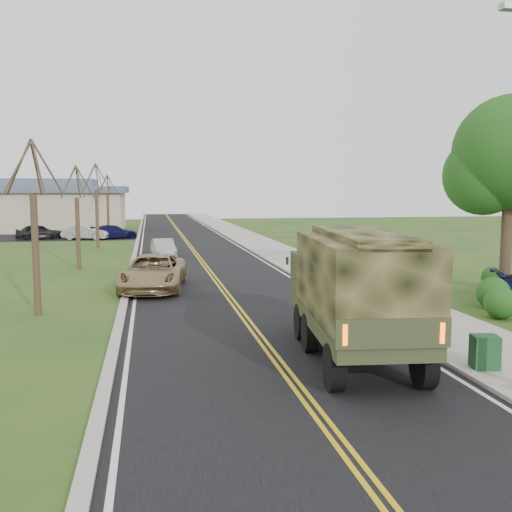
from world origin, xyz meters
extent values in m
plane|color=#234818|center=(0.00, 0.00, 0.00)|extent=(160.00, 160.00, 0.00)
cube|color=black|center=(0.00, 40.00, 0.01)|extent=(8.00, 120.00, 0.01)
cube|color=#9E998E|center=(4.15, 40.00, 0.06)|extent=(0.30, 120.00, 0.12)
cube|color=#9E998E|center=(5.90, 40.00, 0.05)|extent=(3.20, 120.00, 0.10)
cube|color=#9E998E|center=(-4.15, 40.00, 0.05)|extent=(0.30, 120.00, 0.10)
cylinder|color=#38281C|center=(11.00, 10.00, 2.52)|extent=(0.44, 0.44, 5.04)
sphere|color=#234E16|center=(11.00, 10.00, 5.85)|extent=(4.50, 4.50, 4.50)
sphere|color=#234E16|center=(10.20, 10.50, 4.95)|extent=(3.24, 3.24, 3.24)
cylinder|color=#38281C|center=(-7.00, 10.00, 2.10)|extent=(0.24, 0.24, 4.20)
cylinder|color=#38281C|center=(-6.52, 10.13, 5.13)|extent=(1.01, 0.33, 1.90)
cylinder|color=#38281C|center=(-6.97, 10.62, 5.05)|extent=(0.13, 1.29, 1.74)
cylinder|color=#38281C|center=(-7.46, 10.18, 5.13)|extent=(0.98, 0.43, 1.90)
cylinder|color=#38281C|center=(-7.39, 9.52, 5.05)|extent=(0.79, 1.05, 1.77)
cylinder|color=#38281C|center=(-6.73, 9.59, 5.13)|extent=(0.58, 0.90, 1.90)
cylinder|color=#38281C|center=(-7.00, 22.00, 1.98)|extent=(0.24, 0.24, 3.96)
cylinder|color=#38281C|center=(-6.55, 22.12, 4.83)|extent=(0.96, 0.32, 1.79)
cylinder|color=#38281C|center=(-6.97, 22.58, 4.76)|extent=(0.12, 1.22, 1.65)
cylinder|color=#38281C|center=(-7.43, 22.17, 4.83)|extent=(0.93, 0.41, 1.79)
cylinder|color=#38281C|center=(-7.37, 21.55, 4.76)|extent=(0.75, 0.99, 1.67)
cylinder|color=#38281C|center=(-6.75, 21.61, 4.83)|extent=(0.55, 0.85, 1.80)
cylinder|color=#38281C|center=(-7.00, 34.00, 2.22)|extent=(0.24, 0.24, 4.44)
cylinder|color=#38281C|center=(-6.50, 34.13, 5.42)|extent=(1.07, 0.35, 2.00)
cylinder|color=#38281C|center=(-6.97, 34.65, 5.34)|extent=(0.13, 1.36, 1.84)
cylinder|color=#38281C|center=(-7.49, 34.19, 5.42)|extent=(1.03, 0.46, 2.00)
cylinder|color=#38281C|center=(-7.41, 33.49, 5.34)|extent=(0.83, 1.10, 1.87)
cylinder|color=#38281C|center=(-6.72, 33.56, 5.42)|extent=(0.61, 0.95, 2.01)
cylinder|color=#38281C|center=(-7.00, 46.00, 2.04)|extent=(0.24, 0.24, 4.08)
cylinder|color=#38281C|center=(-6.54, 46.12, 4.98)|extent=(0.99, 0.33, 1.84)
cylinder|color=#38281C|center=(-6.97, 46.60, 4.91)|extent=(0.13, 1.25, 1.69)
cylinder|color=#38281C|center=(-7.45, 46.17, 4.98)|extent=(0.95, 0.42, 1.85)
cylinder|color=#38281C|center=(-7.38, 45.53, 4.91)|extent=(0.77, 1.02, 1.72)
cylinder|color=#38281C|center=(-6.74, 45.60, 4.98)|extent=(0.57, 0.88, 1.85)
cube|color=tan|center=(-16.00, 56.00, 2.10)|extent=(20.00, 12.00, 4.20)
cube|color=#475466|center=(-16.00, 56.00, 4.50)|extent=(21.00, 13.00, 0.70)
cube|color=#475466|center=(-16.00, 56.00, 5.20)|extent=(14.00, 8.00, 0.90)
cube|color=black|center=(-10.00, 46.00, 0.01)|extent=(18.00, 10.00, 0.02)
cylinder|color=black|center=(0.74, 0.82, 0.52)|extent=(0.44, 1.07, 1.04)
cylinder|color=black|center=(2.71, 0.61, 0.52)|extent=(0.44, 1.07, 1.04)
cylinder|color=black|center=(1.05, 3.83, 0.52)|extent=(0.44, 1.07, 1.04)
cylinder|color=black|center=(3.02, 3.62, 0.52)|extent=(0.44, 1.07, 1.04)
cylinder|color=black|center=(1.19, 5.14, 0.52)|extent=(0.44, 1.07, 1.04)
cylinder|color=black|center=(3.16, 4.94, 0.52)|extent=(0.44, 1.07, 1.04)
cube|color=#353D21|center=(1.98, 3.16, 0.99)|extent=(2.94, 6.82, 0.33)
cube|color=#353D21|center=(2.23, 5.56, 1.80)|extent=(2.44, 2.02, 1.32)
cube|color=black|center=(2.32, 6.40, 1.99)|extent=(2.08, 0.29, 0.66)
cube|color=#353D21|center=(1.89, 2.36, 1.23)|extent=(2.87, 5.23, 0.14)
cube|color=black|center=(1.89, 2.36, 2.22)|extent=(2.87, 5.23, 1.89)
cube|color=black|center=(1.89, 2.36, 3.22)|extent=(2.02, 5.14, 0.24)
cube|color=#353D21|center=(1.64, -0.13, 1.47)|extent=(2.36, 0.36, 0.61)
cube|color=#FF590C|center=(0.64, -0.09, 1.47)|extent=(0.10, 0.05, 0.43)
cube|color=#FF590C|center=(2.62, -0.29, 1.47)|extent=(0.10, 0.05, 0.43)
imported|color=#A1865B|center=(-3.00, 14.43, 0.77)|extent=(3.25, 5.84, 1.54)
imported|color=#B1B1B6|center=(-2.26, 26.72, 0.61)|extent=(1.64, 3.81, 1.22)
cube|color=#194724|center=(4.66, 1.37, 0.50)|extent=(0.68, 0.60, 0.80)
imported|color=black|center=(-12.86, 43.17, 0.69)|extent=(4.34, 2.61, 1.38)
imported|color=#B9B9BE|center=(-8.70, 42.19, 0.68)|extent=(4.40, 2.56, 1.37)
imported|color=#0E0F36|center=(-6.35, 42.69, 0.63)|extent=(4.70, 3.37, 1.26)
camera|label=1|loc=(-3.13, -10.60, 4.29)|focal=40.00mm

